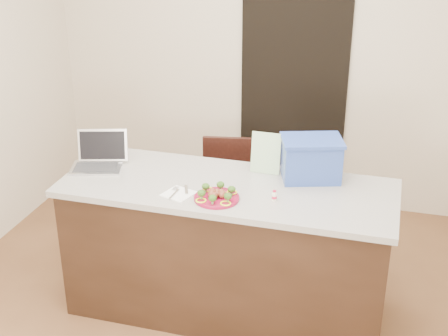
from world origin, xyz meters
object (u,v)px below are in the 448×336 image
(blue_box, at_px, (311,159))
(island, at_px, (227,249))
(plate, at_px, (217,198))
(napkin, at_px, (179,194))
(chair, at_px, (224,186))
(yogurt_bottle, at_px, (274,196))
(laptop, at_px, (99,157))

(blue_box, bearing_deg, island, -171.28)
(island, bearing_deg, plate, -92.38)
(napkin, bearing_deg, plate, 0.02)
(island, bearing_deg, chair, 107.03)
(yogurt_bottle, relative_size, laptop, 0.17)
(island, relative_size, yogurt_bottle, 32.85)
(yogurt_bottle, bearing_deg, napkin, -171.85)
(yogurt_bottle, xyz_separation_m, laptop, (-1.20, 0.17, 0.04))
(island, xyz_separation_m, laptop, (-0.88, 0.06, 0.52))
(plate, xyz_separation_m, napkin, (-0.24, -0.00, -0.01))
(island, relative_size, napkin, 12.58)
(plate, relative_size, yogurt_bottle, 4.26)
(island, distance_m, yogurt_bottle, 0.59)
(blue_box, height_order, chair, blue_box)
(yogurt_bottle, height_order, chair, yogurt_bottle)
(plate, xyz_separation_m, yogurt_bottle, (0.33, 0.08, 0.02))
(island, xyz_separation_m, napkin, (-0.24, -0.20, 0.46))
(napkin, relative_size, blue_box, 0.38)
(napkin, xyz_separation_m, laptop, (-0.64, 0.25, 0.06))
(plate, xyz_separation_m, blue_box, (0.48, 0.44, 0.12))
(plate, distance_m, napkin, 0.24)
(island, height_order, blue_box, blue_box)
(napkin, relative_size, chair, 0.19)
(napkin, distance_m, chair, 1.14)
(laptop, xyz_separation_m, chair, (0.62, 0.79, -0.50))
(blue_box, bearing_deg, chair, 122.23)
(yogurt_bottle, bearing_deg, island, 159.73)
(island, relative_size, chair, 2.43)
(plate, distance_m, yogurt_bottle, 0.34)
(napkin, distance_m, yogurt_bottle, 0.57)
(laptop, relative_size, chair, 0.44)
(yogurt_bottle, bearing_deg, plate, -166.15)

